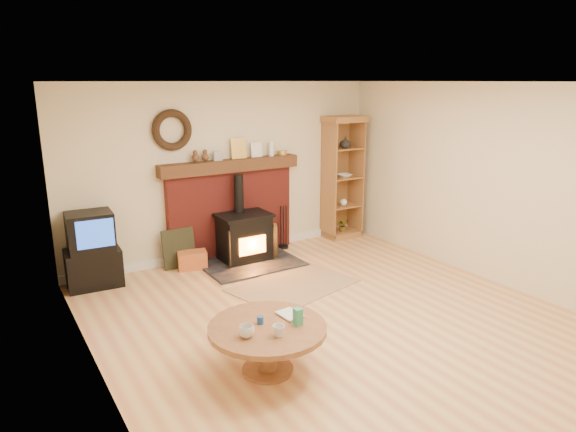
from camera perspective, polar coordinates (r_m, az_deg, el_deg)
ground at (r=5.92m, az=5.35°, el=-11.42°), size 5.50×5.50×0.00m
room_shell at (r=5.45m, az=5.03°, el=5.31°), size 5.02×5.52×2.61m
chimney_breast at (r=7.82m, az=-6.34°, el=1.35°), size 2.20×0.22×1.78m
wood_stove at (r=7.61m, az=-4.78°, el=-2.53°), size 1.40×1.00×1.28m
area_rug at (r=6.81m, az=0.59°, el=-7.69°), size 1.74×1.39×0.01m
tv_unit at (r=7.11m, az=-20.92°, el=-3.68°), size 0.71×0.52×0.99m
curio_cabinet at (r=8.71m, az=5.96°, el=4.26°), size 0.66×0.47×2.05m
firelog_box at (r=7.49m, az=-10.59°, el=-4.83°), size 0.45×0.35×0.25m
leaning_painting at (r=7.52m, az=-12.03°, el=-3.53°), size 0.47×0.13×0.56m
fire_tools at (r=8.23m, az=-0.51°, el=-2.69°), size 0.16×0.16×0.70m
coffee_table at (r=4.80m, az=-2.28°, el=-13.02°), size 1.09×1.09×0.62m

